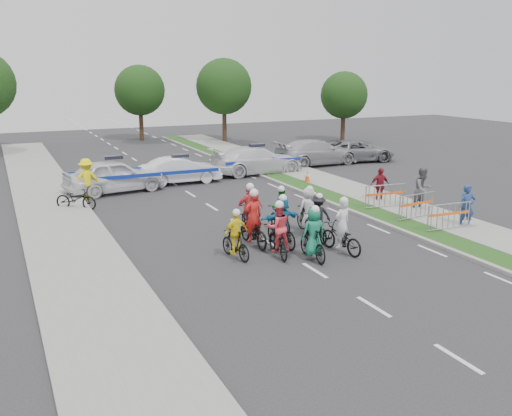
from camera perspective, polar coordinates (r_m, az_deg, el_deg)
name	(u,v)px	position (r m, az deg, el deg)	size (l,w,h in m)	color
ground	(315,271)	(17.65, 5.90, -6.25)	(90.00, 90.00, 0.00)	#28282B
curb_right	(359,214)	(24.31, 10.27, -0.61)	(0.20, 60.00, 0.12)	gray
grass_strip	(373,213)	(24.71, 11.60, -0.45)	(1.20, 60.00, 0.11)	#244717
sidewalk_right	(407,208)	(25.79, 14.83, -0.01)	(2.40, 60.00, 0.13)	gray
sidewalk_left	(72,250)	(20.22, -17.89, -4.04)	(3.00, 60.00, 0.13)	gray
rider_0	(341,234)	(19.24, 8.52, -2.61)	(0.97, 1.99, 1.94)	black
rider_1	(313,239)	(18.39, 5.74, -3.06)	(0.79, 1.76, 1.83)	black
rider_2	(278,235)	(18.69, 2.21, -2.75)	(0.93, 1.94, 1.90)	black
rider_3	(236,239)	(18.43, -2.05, -3.15)	(0.90, 1.66, 1.69)	black
rider_4	(317,222)	(20.51, 6.16, -1.37)	(1.04, 1.79, 1.75)	black
rider_5	(282,225)	(19.59, 2.58, -1.70)	(1.54, 1.83, 1.88)	black
rider_6	(253,227)	(19.77, -0.30, -1.90)	(0.75, 2.02, 2.05)	black
rider_7	(308,214)	(21.40, 5.23, -0.63)	(0.78, 1.74, 1.82)	black
rider_8	(280,214)	(21.59, 2.42, -0.59)	(0.76, 1.76, 1.76)	black
rider_9	(249,215)	(21.00, -0.68, -0.71)	(1.04, 1.94, 1.98)	black
police_car_0	(114,176)	(29.12, -13.98, 3.15)	(1.97, 4.90, 1.67)	silver
police_car_1	(180,170)	(30.80, -7.56, 3.76)	(1.49, 4.26, 1.40)	silver
police_car_2	(257,160)	(33.29, 0.09, 4.80)	(2.24, 5.51, 1.60)	silver
civilian_sedan	(316,152)	(36.58, 6.05, 5.56)	(2.27, 5.58, 1.62)	#ABABAF
civilian_suv	(356,151)	(38.39, 10.00, 5.66)	(2.34, 5.08, 1.41)	gray
spectator_0	(467,207)	(23.35, 20.34, 0.14)	(0.62, 0.41, 1.70)	navy
spectator_1	(423,189)	(25.60, 16.35, 1.82)	(0.92, 0.72, 1.90)	#56565A
spectator_2	(380,185)	(26.71, 12.28, 2.24)	(0.95, 0.39, 1.61)	maroon
marshal_hiviz	(87,179)	(27.90, -16.57, 2.80)	(1.25, 0.72, 1.93)	#FEEF0D
barrier_0	(449,218)	(22.59, 18.70, -0.94)	(2.00, 0.50, 1.12)	#A5A8AD
barrier_1	(416,207)	(23.89, 15.73, 0.07)	(2.00, 0.50, 1.12)	#A5A8AD
barrier_2	(385,197)	(25.43, 12.77, 1.06)	(2.00, 0.50, 1.12)	#A5A8AD
cone_0	(313,196)	(26.21, 5.72, 1.23)	(0.40, 0.40, 0.70)	#F24C0C
cone_1	(307,177)	(30.59, 5.15, 3.06)	(0.40, 0.40, 0.70)	#F24C0C
parked_bike	(76,199)	(26.03, -17.56, 0.90)	(0.66, 1.89, 0.99)	black
tree_1	(224,87)	(47.58, -3.22, 12.03)	(4.55, 4.55, 6.82)	#382619
tree_2	(344,95)	(48.23, 8.79, 11.08)	(3.85, 3.85, 5.77)	#382619
tree_4	(140,90)	(49.60, -11.56, 11.45)	(4.20, 4.20, 6.30)	#382619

